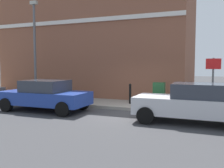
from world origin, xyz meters
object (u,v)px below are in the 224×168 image
Objects in this scene: car_blue at (45,95)px; street_sign at (213,77)px; lamppost at (35,45)px; bollard_near_cabinet at (130,93)px; car_silver at (193,103)px; utility_cabinet at (159,95)px.

street_sign is at bearing -167.53° from car_blue.
street_sign is 0.40× the size of lamppost.
bollard_near_cabinet is at bearing -142.63° from car_blue.
lamppost is (0.70, 9.78, 1.64)m from street_sign.
car_blue is at bearing -133.60° from lamppost.
car_silver is at bearing 179.18° from car_blue.
street_sign is (1.71, -0.66, 0.91)m from car_silver.
car_blue is (0.01, 6.60, -0.01)m from car_silver.
lamppost reaches higher than street_sign.
car_silver is 1.00× the size of car_blue.
street_sign is (-0.91, -3.93, 0.96)m from bollard_near_cabinet.
car_silver is 3.08m from utility_cabinet.
car_silver reaches higher than car_blue.
bollard_near_cabinet is 4.15m from street_sign.
car_silver is 4.19m from bollard_near_cabinet.
utility_cabinet is at bearing 71.49° from street_sign.
car_silver is at bearing -128.73° from bollard_near_cabinet.
car_blue is 5.46m from utility_cabinet.
car_blue is at bearing 117.40° from utility_cabinet.
utility_cabinet is (2.51, -4.84, -0.06)m from car_blue.
car_silver is 9.78m from lamppost.
car_blue is at bearing 0.00° from car_silver.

